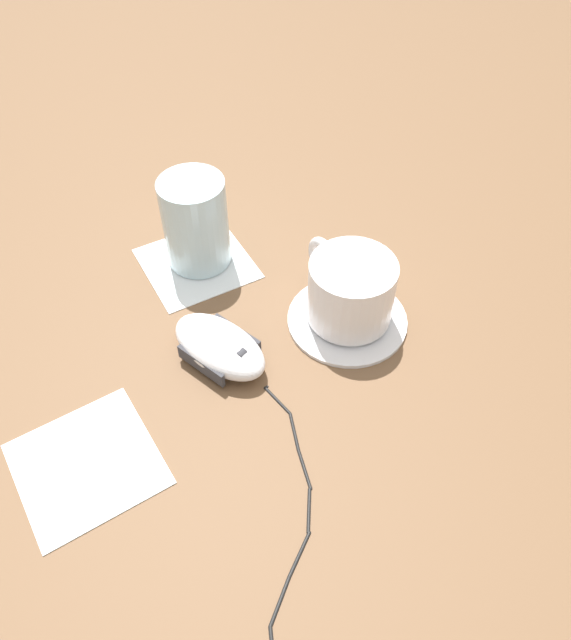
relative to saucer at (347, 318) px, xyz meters
The scene contains 8 objects.
ground_plane 0.11m from the saucer, 73.16° to the left, with size 3.00×3.00×0.00m, color brown.
saucer is the anchor object (origin of this frame).
coffee_cup 0.04m from the saucer, 16.17° to the right, with size 0.12×0.09×0.07m.
computer_mouse 0.14m from the saucer, 93.99° to the left, with size 0.12×0.11×0.04m.
mouse_cable 0.24m from the saucer, 148.24° to the left, with size 0.29×0.09×0.00m.
napkin_under_glass 0.19m from the saucer, 45.66° to the left, with size 0.12×0.12×0.00m, color white.
drinking_glass 0.20m from the saucer, 43.13° to the left, with size 0.07×0.07×0.11m, color silver.
napkin_spare 0.30m from the saucer, 108.40° to the left, with size 0.12×0.12×0.00m, color white.
Camera 1 is at (-0.44, 0.08, 0.50)m, focal length 35.00 mm.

